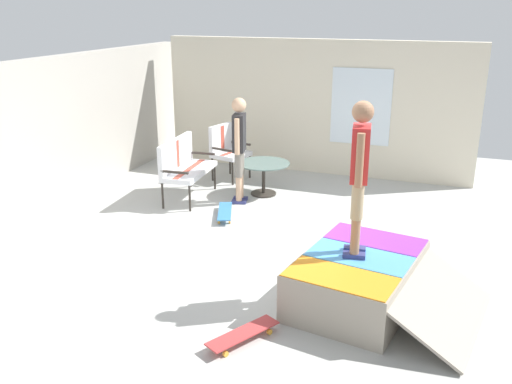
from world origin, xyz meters
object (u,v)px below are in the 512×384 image
person_watching (239,142)px  person_skater (360,168)px  patio_chair_near_house (226,147)px  skate_ramp (361,280)px  skateboard_by_bench (225,212)px  patio_bench (183,163)px  skateboard_spare (243,334)px  patio_table (264,172)px

person_watching → person_skater: 3.57m
patio_chair_near_house → skate_ramp: bearing=-139.5°
skateboard_by_bench → patio_bench: bearing=59.7°
person_watching → person_skater: person_skater is taller
patio_bench → skateboard_by_bench: size_ratio=1.58×
skate_ramp → skateboard_spare: size_ratio=2.64×
patio_bench → patio_table: bearing=-62.2°
patio_bench → patio_table: size_ratio=1.43×
skate_ramp → person_skater: (0.03, 0.09, 1.26)m
skate_ramp → person_skater: person_skater is taller
patio_chair_near_house → person_skater: bearing=-140.1°
patio_table → person_skater: 3.93m
person_watching → patio_bench: bearing=98.5°
person_watching → skateboard_by_bench: person_watching is taller
skate_ramp → skateboard_spare: skate_ramp is taller
skate_ramp → patio_table: size_ratio=2.34×
patio_chair_near_house → skateboard_spare: size_ratio=1.28×
skate_ramp → skateboard_by_bench: skate_ramp is taller
skateboard_spare → skate_ramp: bearing=-38.8°
patio_chair_near_house → patio_table: 1.19m
patio_bench → patio_chair_near_house: bearing=-10.3°
patio_chair_near_house → person_watching: size_ratio=0.59×
patio_chair_near_house → skateboard_spare: patio_chair_near_house is taller
skateboard_by_bench → skateboard_spare: 3.40m
skate_ramp → skateboard_spare: bearing=141.2°
patio_chair_near_house → person_skater: size_ratio=0.61×
skate_ramp → person_watching: size_ratio=1.21×
person_skater → skateboard_spare: size_ratio=2.10×
patio_chair_near_house → skateboard_by_bench: bearing=-157.6°
patio_chair_near_house → patio_table: bearing=-123.8°
patio_bench → person_watching: bearing=-81.5°
patio_chair_near_house → person_skater: 4.96m
skateboard_spare → person_skater: bearing=-35.1°
patio_bench → skateboard_by_bench: (-0.59, -1.01, -0.53)m
person_watching → person_skater: bearing=-137.3°
skate_ramp → skateboard_by_bench: bearing=52.2°
person_watching → skateboard_by_bench: (-0.74, -0.05, -0.94)m
patio_bench → skateboard_by_bench: bearing=-120.3°
person_watching → skateboard_by_bench: size_ratio=2.13×
patio_bench → skateboard_spare: patio_bench is taller
patio_bench → skateboard_spare: bearing=-145.3°
patio_table → person_skater: bearing=-145.2°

